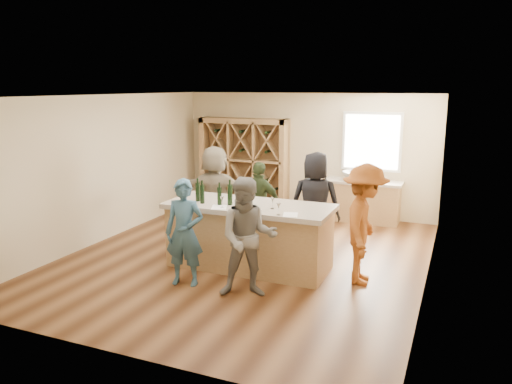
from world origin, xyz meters
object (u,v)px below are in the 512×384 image
at_px(tasting_counter_base, 249,238).
at_px(person_far_mid, 260,204).
at_px(wine_rack, 244,164).
at_px(sink, 354,176).
at_px(wine_bottle_b, 202,194).
at_px(person_far_left, 215,192).
at_px(person_far_right, 315,203).
at_px(wine_bottle_d, 219,196).
at_px(person_near_right, 248,238).
at_px(person_server, 364,224).
at_px(person_near_left, 185,233).
at_px(wine_bottle_e, 230,195).
at_px(wine_bottle_a, 198,192).

xyz_separation_m(tasting_counter_base, person_far_mid, (-0.31, 1.20, 0.29)).
distance_m(wine_rack, sink, 2.70).
xyz_separation_m(wine_bottle_b, person_far_left, (-0.54, 1.49, -0.31)).
distance_m(wine_bottle_b, person_far_right, 2.08).
relative_size(wine_bottle_d, person_near_right, 0.17).
xyz_separation_m(person_server, person_far_right, (-1.08, 1.08, -0.00)).
bearing_deg(person_far_left, tasting_counter_base, 126.75).
xyz_separation_m(wine_rack, person_near_right, (2.17, -4.73, -0.23)).
relative_size(person_near_left, person_far_right, 0.88).
bearing_deg(tasting_counter_base, wine_bottle_e, -147.44).
xyz_separation_m(person_server, person_far_mid, (-2.17, 1.14, -0.13)).
distance_m(person_server, person_far_left, 3.34).
relative_size(tasting_counter_base, person_far_right, 1.42).
distance_m(tasting_counter_base, person_far_left, 1.82).
bearing_deg(wine_bottle_d, person_near_right, -43.65).
height_order(wine_rack, person_far_left, wine_rack).
bearing_deg(wine_bottle_a, person_far_right, 37.71).
bearing_deg(wine_bottle_a, sink, 63.67).
distance_m(wine_bottle_d, person_far_right, 1.86).
bearing_deg(sink, wine_bottle_a, -116.33).
bearing_deg(wine_bottle_d, wine_bottle_e, 24.77).
distance_m(person_near_left, person_server, 2.70).
relative_size(wine_bottle_d, person_near_left, 0.18).
height_order(tasting_counter_base, person_server, person_server).
height_order(tasting_counter_base, person_far_mid, person_far_mid).
bearing_deg(wine_rack, person_far_mid, -60.06).
xyz_separation_m(person_near_left, person_near_right, (1.05, -0.03, 0.05)).
height_order(sink, person_far_mid, person_far_mid).
relative_size(sink, wine_bottle_b, 1.79).
xyz_separation_m(tasting_counter_base, person_far_left, (-1.26, 1.25, 0.42)).
distance_m(sink, wine_bottle_d, 4.09).
distance_m(sink, wine_bottle_b, 4.21).
distance_m(wine_bottle_b, person_near_right, 1.47).
relative_size(person_near_left, person_far_left, 0.88).
height_order(wine_bottle_d, person_near_left, person_near_left).
bearing_deg(person_near_left, person_far_mid, 71.02).
distance_m(wine_bottle_a, wine_bottle_b, 0.19).
relative_size(sink, wine_bottle_a, 1.76).
relative_size(wine_rack, person_server, 1.20).
distance_m(wine_bottle_b, person_near_left, 0.90).
bearing_deg(person_server, wine_bottle_e, 91.66).
xyz_separation_m(tasting_counter_base, person_near_left, (-0.61, -1.03, 0.31)).
distance_m(wine_rack, tasting_counter_base, 4.10).
relative_size(wine_bottle_a, wine_bottle_b, 1.02).
bearing_deg(sink, tasting_counter_base, -105.09).
bearing_deg(wine_bottle_b, wine_bottle_d, 1.51).
relative_size(wine_bottle_a, person_server, 0.17).
bearing_deg(sink, person_far_right, -94.39).
xyz_separation_m(wine_rack, sink, (2.70, -0.07, -0.09)).
distance_m(wine_bottle_b, wine_bottle_d, 0.31).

